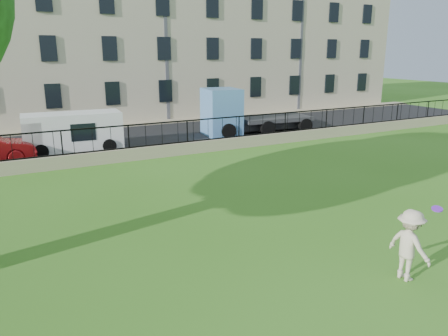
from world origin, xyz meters
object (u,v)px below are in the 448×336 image
frisbee (437,209)px  blue_truck (257,110)px  man (409,245)px  white_van (73,132)px

frisbee → blue_truck: (5.24, 16.85, 0.13)m
man → white_van: (-4.50, 17.13, 0.16)m
frisbee → blue_truck: size_ratio=0.04×
blue_truck → frisbee: bearing=-101.0°
frisbee → white_van: bearing=109.8°
white_van → blue_truck: blue_truck is taller
frisbee → white_van: (-6.00, 16.65, -0.29)m
man → blue_truck: size_ratio=0.25×
frisbee → blue_truck: 17.65m
white_van → blue_truck: (11.24, 0.20, 0.42)m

